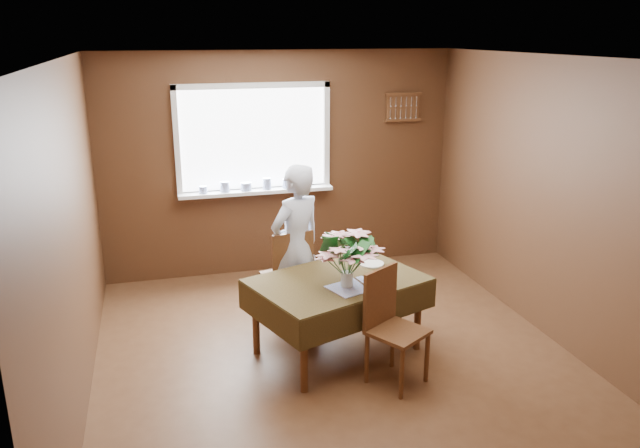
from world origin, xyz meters
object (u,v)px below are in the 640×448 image
object	(u,v)px
chair_near	(390,321)
flower_bouquet	(347,254)
dining_table	(338,288)
chair_far	(289,273)
seated_woman	(296,247)

from	to	relation	value
chair_near	flower_bouquet	xyz separation A→B (m)	(-0.24, 0.36, 0.46)
dining_table	chair_near	distance (m)	0.61
dining_table	chair_far	distance (m)	0.72
seated_woman	flower_bouquet	bearing A→B (deg)	78.68
dining_table	seated_woman	world-z (taller)	seated_woman
chair_far	chair_near	size ratio (longest dim) A/B	1.02
seated_woman	chair_far	bearing A→B (deg)	-66.56
dining_table	chair_near	xyz separation A→B (m)	(0.27, -0.54, -0.09)
dining_table	chair_near	size ratio (longest dim) A/B	1.77
dining_table	chair_far	world-z (taller)	chair_far
chair_near	flower_bouquet	size ratio (longest dim) A/B	1.79
chair_far	seated_woman	bearing A→B (deg)	131.76
dining_table	seated_woman	size ratio (longest dim) A/B	1.05
chair_far	flower_bouquet	bearing A→B (deg)	99.90
dining_table	flower_bouquet	size ratio (longest dim) A/B	3.18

